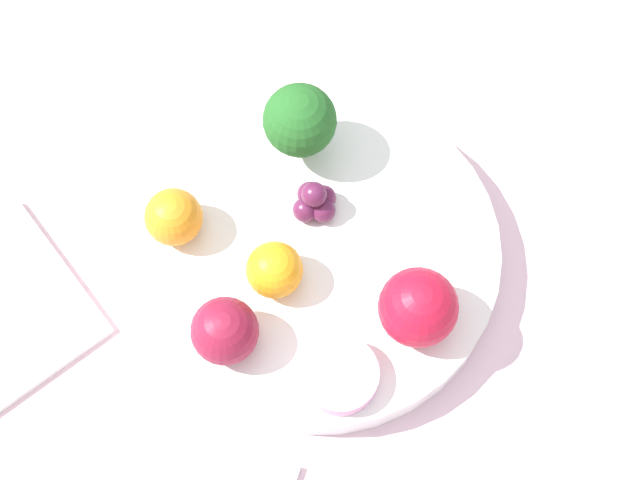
% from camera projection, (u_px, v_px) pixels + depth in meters
% --- Properties ---
extents(ground_plane, '(6.00, 6.00, 0.00)m').
position_uv_depth(ground_plane, '(320.00, 270.00, 0.70)').
color(ground_plane, gray).
extents(table_surface, '(1.20, 1.20, 0.02)m').
position_uv_depth(table_surface, '(320.00, 266.00, 0.69)').
color(table_surface, silver).
rests_on(table_surface, ground_plane).
extents(bowl, '(0.27, 0.27, 0.03)m').
position_uv_depth(bowl, '(320.00, 253.00, 0.67)').
color(bowl, white).
rests_on(bowl, table_surface).
extents(broccoli, '(0.05, 0.05, 0.07)m').
position_uv_depth(broccoli, '(300.00, 121.00, 0.65)').
color(broccoli, '#99C17A').
rests_on(broccoli, bowl).
extents(apple_red, '(0.05, 0.05, 0.05)m').
position_uv_depth(apple_red, '(225.00, 331.00, 0.60)').
color(apple_red, maroon).
rests_on(apple_red, bowl).
extents(apple_green, '(0.06, 0.06, 0.06)m').
position_uv_depth(apple_green, '(418.00, 307.00, 0.60)').
color(apple_green, '#B7142D').
rests_on(apple_green, bowl).
extents(orange_front, '(0.04, 0.04, 0.04)m').
position_uv_depth(orange_front, '(276.00, 272.00, 0.62)').
color(orange_front, orange).
rests_on(orange_front, bowl).
extents(orange_back, '(0.04, 0.04, 0.04)m').
position_uv_depth(orange_back, '(174.00, 217.00, 0.64)').
color(orange_back, orange).
rests_on(orange_back, bowl).
extents(grape_cluster, '(0.04, 0.03, 0.03)m').
position_uv_depth(grape_cluster, '(315.00, 201.00, 0.65)').
color(grape_cluster, '#5B1E42').
rests_on(grape_cluster, bowl).
extents(small_cup, '(0.05, 0.05, 0.02)m').
position_uv_depth(small_cup, '(340.00, 375.00, 0.61)').
color(small_cup, '#EA9EC6').
rests_on(small_cup, bowl).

